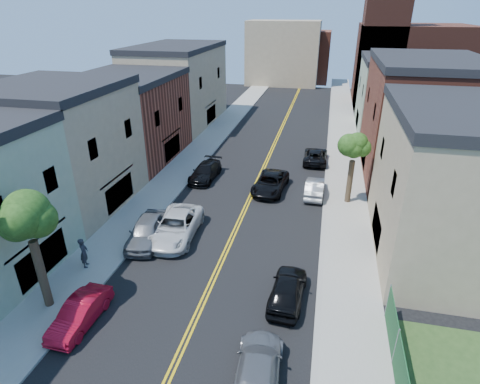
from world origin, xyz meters
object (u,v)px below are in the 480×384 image
Objects in this scene: red_sedan at (80,313)px; dark_car_right_far at (316,156)px; silver_car_right at (315,188)px; black_car_right at (288,289)px; grey_car_right at (258,369)px; pedestrian_left at (84,253)px; grey_car_left at (147,231)px; black_car_left at (205,172)px; white_pickup at (176,226)px; black_suv_lane at (270,183)px.

dark_car_right_far reaches higher than red_sedan.
dark_car_right_far is at bearing -86.91° from silver_car_right.
black_car_right is at bearing 87.59° from silver_car_right.
pedestrian_left is at bearing -28.90° from grey_car_right.
grey_car_left reaches higher than red_sedan.
pedestrian_left is (-12.33, 0.21, 0.36)m from black_car_right.
black_car_right reaches higher than dark_car_right_far.
black_car_left is at bearing 89.14° from red_sedan.
grey_car_left is 14.47m from silver_car_right.
grey_car_right is at bearing 87.28° from dark_car_right_far.
pedestrian_left is at bearing 2.11° from black_car_right.
red_sedan is at bearing 25.00° from black_car_right.
grey_car_left reaches higher than white_pickup.
silver_car_right is at bearing 41.10° from white_pickup.
grey_car_right is 12.95m from pedestrian_left.
red_sedan is 0.81× the size of grey_car_left.
black_car_left reaches higher than silver_car_right.
dark_car_right_far is at bearing 59.36° from white_pickup.
white_pickup is 1.20× the size of black_car_left.
grey_car_left is 1.03× the size of grey_car_right.
pedestrian_left is (-3.07, -14.68, 0.39)m from black_car_left.
dark_car_right_far is (-0.31, 7.91, -0.01)m from silver_car_right.
white_pickup reaches higher than red_sedan.
black_car_right reaches higher than black_suv_lane.
red_sedan is at bearing 59.45° from silver_car_right.
black_car_right is at bearing 23.14° from red_sedan.
white_pickup is 1.39× the size of silver_car_right.
grey_car_right reaches higher than dark_car_right_far.
white_pickup is 6.15m from pedestrian_left.
white_pickup is 1.19× the size of grey_car_left.
grey_car_right is at bearing -64.18° from black_car_left.
red_sedan is at bearing -97.72° from grey_car_left.
red_sedan is 27.50m from dark_car_right_far.
black_suv_lane reaches higher than grey_car_right.
red_sedan is 4.86m from pedestrian_left.
grey_car_left reaches higher than dark_car_right_far.
red_sedan is at bearing -104.02° from white_pickup.
pedestrian_left is (-13.09, -13.34, 0.41)m from silver_car_right.
grey_car_right is 2.49× the size of pedestrian_left.
grey_car_left reaches higher than black_car_left.
pedestrian_left reaches higher than dark_car_right_far.
black_car_left is 1.12× the size of black_car_right.
black_car_right is at bearing -112.64° from pedestrian_left.
white_pickup is at bearing -56.62° from grey_car_right.
black_suv_lane is (6.92, 9.84, -0.10)m from grey_car_left.
grey_car_right is 0.96× the size of dark_car_right_far.
silver_car_right is at bearing 3.38° from black_suv_lane.
dark_car_right_far is at bearing -52.71° from pedestrian_left.
pedestrian_left is (-2.39, -3.61, 0.27)m from grey_car_left.
black_car_right is 1.03× the size of silver_car_right.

